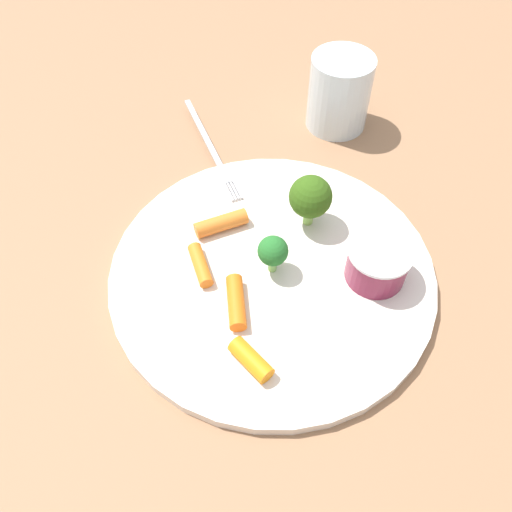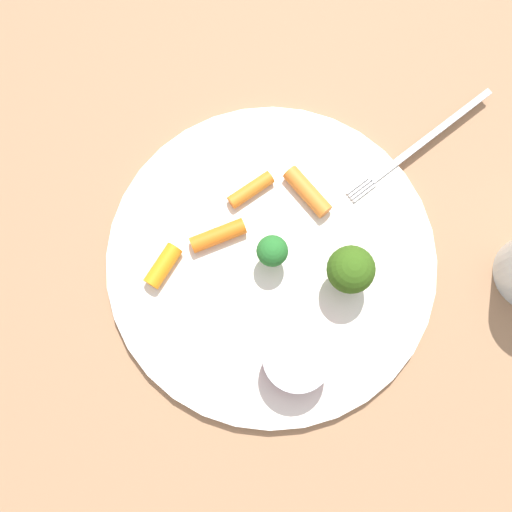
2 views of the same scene
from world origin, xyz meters
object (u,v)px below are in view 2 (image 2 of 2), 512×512
Objects in this scene: broccoli_floret_0 at (351,270)px; carrot_stick_1 at (218,235)px; carrot_stick_2 at (308,192)px; plate at (271,260)px; carrot_stick_3 at (163,266)px; sauce_cup at (296,359)px; broccoli_floret_1 at (272,251)px; fork at (419,145)px; carrot_stick_0 at (251,190)px.

broccoli_floret_0 is 1.11× the size of carrot_stick_1.
broccoli_floret_0 is 0.09m from carrot_stick_2.
carrot_stick_3 is (0.01, -0.10, 0.01)m from plate.
broccoli_floret_0 reaches higher than sauce_cup.
broccoli_floret_1 reaches higher than carrot_stick_1.
broccoli_floret_1 is 0.19m from fork.
plate is at bearing -27.81° from carrot_stick_2.
broccoli_floret_0 reaches higher than plate.
carrot_stick_3 is at bearing -60.93° from carrot_stick_2.
carrot_stick_1 is (0.05, -0.03, 0.00)m from carrot_stick_0.
carrot_stick_3 is (-0.08, -0.12, -0.01)m from sauce_cup.
carrot_stick_0 is at bearing 133.63° from carrot_stick_3.
plate is 5.80× the size of carrot_stick_2.
broccoli_floret_0 reaches higher than carrot_stick_3.
carrot_stick_0 is at bearing -91.73° from carrot_stick_2.
carrot_stick_2 is (-0.06, 0.03, 0.01)m from plate.
sauce_cup is 0.09m from broccoli_floret_0.
broccoli_floret_1 reaches higher than carrot_stick_3.
carrot_stick_0 is 0.31× the size of fork.
fork reaches higher than plate.
plate is at bearing 17.52° from carrot_stick_0.
carrot_stick_0 is 0.05m from carrot_stick_1.
carrot_stick_1 is 0.09m from carrot_stick_2.
carrot_stick_1 is (-0.02, -0.05, -0.02)m from broccoli_floret_1.
carrot_stick_3 is at bearing -83.81° from plate.
carrot_stick_0 is 0.17m from fork.
broccoli_floret_1 is 0.92× the size of carrot_stick_0.
sauce_cup is 1.27× the size of carrot_stick_0.
carrot_stick_2 is at bearing 117.88° from carrot_stick_1.
broccoli_floret_0 is 0.07m from broccoli_floret_1.
sauce_cup is 0.15m from carrot_stick_3.
carrot_stick_2 is at bearing 152.14° from broccoli_floret_1.
sauce_cup is 0.16m from carrot_stick_0.
sauce_cup is (0.09, 0.02, 0.02)m from plate.
carrot_stick_2 is 1.29× the size of carrot_stick_3.
carrot_stick_1 is 0.06m from carrot_stick_3.
sauce_cup is 1.01× the size of broccoli_floret_0.
carrot_stick_1 is (-0.04, -0.12, -0.03)m from broccoli_floret_0.
carrot_stick_2 is at bearing -156.86° from broccoli_floret_0.
broccoli_floret_1 is at bearing 17.51° from carrot_stick_0.
carrot_stick_3 is 0.28× the size of fork.
sauce_cup is 0.10m from broccoli_floret_1.
broccoli_floret_1 is at bearing -51.11° from fork.
sauce_cup is at bearing 13.02° from broccoli_floret_1.
broccoli_floret_1 reaches higher than sauce_cup.
broccoli_floret_0 is at bearing -29.40° from fork.
plate is 7.49× the size of carrot_stick_3.
sauce_cup reaches higher than carrot_stick_0.
broccoli_floret_0 is 0.16m from fork.
carrot_stick_1 reaches higher than carrot_stick_0.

